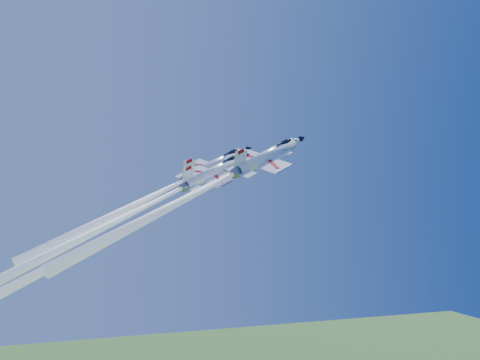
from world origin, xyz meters
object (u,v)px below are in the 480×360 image
object	(u,v)px
jet_right	(204,189)
jet_slot	(122,218)
jet_left	(157,194)
jet_lead	(170,205)

from	to	relation	value
jet_right	jet_slot	world-z (taller)	jet_right
jet_left	jet_slot	xyz separation A→B (m)	(-7.39, -11.67, -4.01)
jet_slot	jet_lead	bearing A→B (deg)	105.56
jet_lead	jet_left	xyz separation A→B (m)	(-1.62, 3.58, 2.01)
jet_lead	jet_left	bearing A→B (deg)	178.04
jet_left	jet_right	world-z (taller)	jet_right
jet_left	jet_right	xyz separation A→B (m)	(5.50, -11.28, 0.53)
jet_left	jet_right	distance (m)	12.56
jet_lead	jet_slot	world-z (taller)	jet_lead
jet_right	jet_slot	distance (m)	13.67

